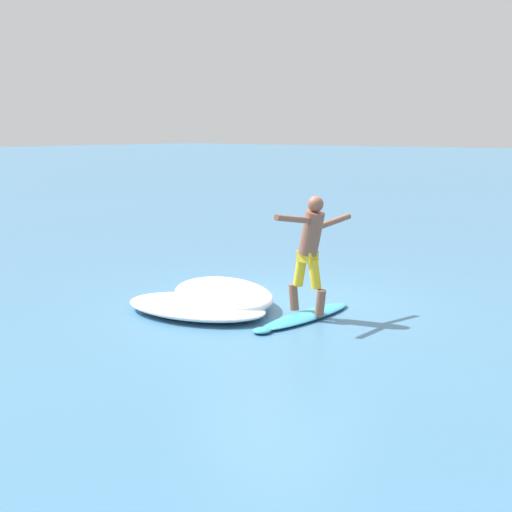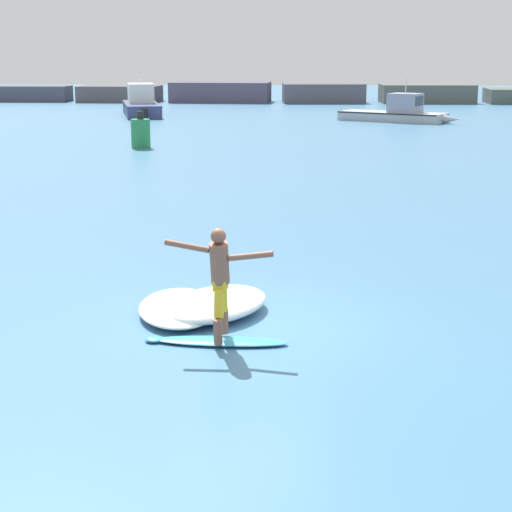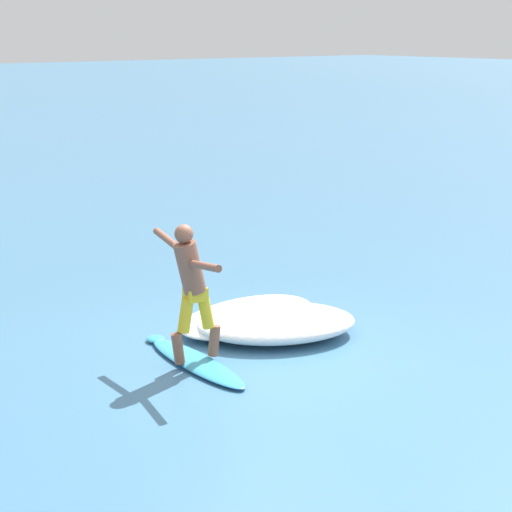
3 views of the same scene
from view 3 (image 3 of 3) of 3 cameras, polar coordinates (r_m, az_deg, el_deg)
name	(u,v)px [view 3 (image 3 of 3)]	position (r m, az deg, el deg)	size (l,w,h in m)	color
ground_plane	(264,359)	(10.98, 0.54, -6.91)	(200.00, 200.00, 0.00)	teal
surfboard	(195,361)	(10.83, -4.08, -7.03)	(2.20, 0.50, 0.22)	#399EC3
surfer	(191,281)	(10.42, -4.36, -1.70)	(1.63, 0.70, 1.75)	brown
wave_foam_at_tail	(276,323)	(11.72, 1.36, -4.48)	(2.28, 2.61, 0.39)	white
wave_foam_at_nose	(248,316)	(12.21, -0.53, -4.03)	(1.72, 2.50, 0.24)	white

